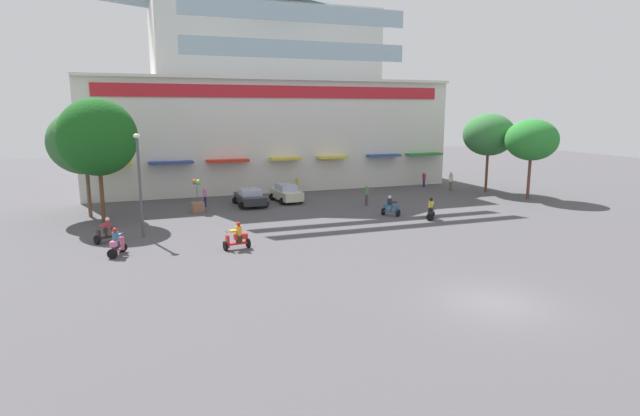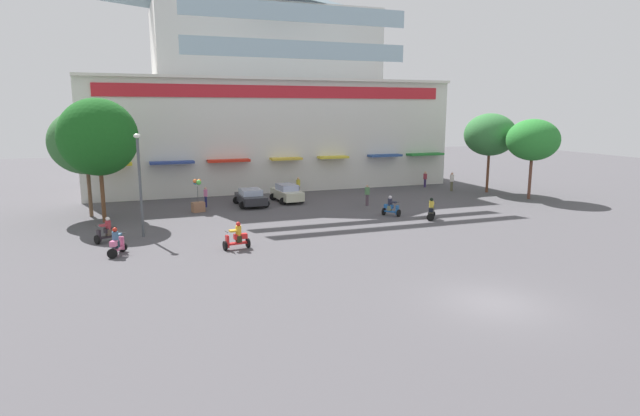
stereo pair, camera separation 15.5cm
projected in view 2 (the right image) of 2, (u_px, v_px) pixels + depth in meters
name	position (u px, v px, depth m)	size (l,w,h in m)	color
ground_plane	(359.00, 232.00, 32.55)	(128.00, 128.00, 0.00)	#4C4A4E
colonial_building	(266.00, 100.00, 52.52)	(34.66, 17.49, 19.94)	silver
plaza_tree_0	(98.00, 137.00, 34.40)	(5.16, 5.00, 8.39)	brown
plaza_tree_1	(490.00, 135.00, 47.42)	(4.70, 4.68, 7.30)	brown
plaza_tree_2	(85.00, 142.00, 36.37)	(4.99, 4.90, 7.66)	brown
plaza_tree_3	(533.00, 140.00, 43.83)	(4.40, 4.40, 6.85)	brown
parked_car_0	(251.00, 197.00, 41.44)	(2.47, 3.93, 1.35)	#27282C
parked_car_1	(287.00, 193.00, 43.22)	(2.42, 4.02, 1.49)	beige
scooter_rider_2	(107.00, 232.00, 29.97)	(1.43, 1.11, 1.50)	black
scooter_rider_3	(237.00, 238.00, 28.51)	(1.51, 0.70, 1.53)	black
scooter_rider_4	(431.00, 210.00, 36.30)	(1.22, 1.42, 1.56)	black
scooter_rider_5	(391.00, 207.00, 37.49)	(1.23, 1.34, 1.49)	black
scooter_rider_6	(117.00, 243.00, 27.27)	(1.01, 1.55, 1.54)	black
pedestrian_0	(298.00, 185.00, 47.17)	(0.50, 0.50, 1.55)	black
pedestrian_1	(425.00, 178.00, 51.38)	(0.51, 0.51, 1.58)	#2A1F48
pedestrian_2	(452.00, 180.00, 48.98)	(0.46, 0.46, 1.78)	brown
pedestrian_3	(367.00, 194.00, 41.47)	(0.48, 0.48, 1.68)	#4E3C47
pedestrian_4	(206.00, 196.00, 40.79)	(0.40, 0.40, 1.61)	#1C1D50
streetlamp_near	(140.00, 177.00, 30.69)	(0.40, 0.40, 6.23)	#474C51
balloon_vendor_cart	(198.00, 200.00, 38.84)	(1.03, 0.84, 2.54)	#93654A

